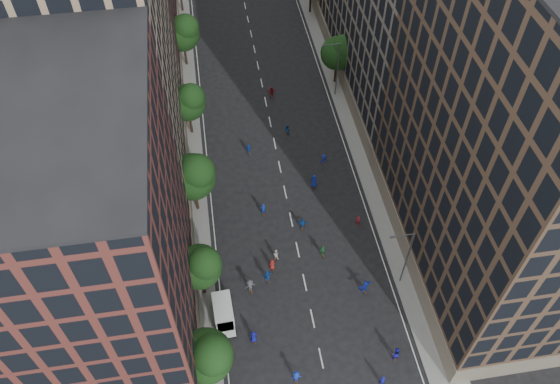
# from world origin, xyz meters

# --- Properties ---
(ground) EXTENTS (240.00, 240.00, 0.00)m
(ground) POSITION_xyz_m (0.00, 40.00, 0.00)
(ground) COLOR black
(ground) RESTS_ON ground
(sidewalk_left) EXTENTS (4.00, 105.00, 0.15)m
(sidewalk_left) POSITION_xyz_m (-12.00, 47.50, 0.07)
(sidewalk_left) COLOR slate
(sidewalk_left) RESTS_ON ground
(sidewalk_right) EXTENTS (4.00, 105.00, 0.15)m
(sidewalk_right) POSITION_xyz_m (12.00, 47.50, 0.07)
(sidewalk_right) COLOR slate
(sidewalk_right) RESTS_ON ground
(bldg_left_a) EXTENTS (14.00, 22.00, 30.00)m
(bldg_left_a) POSITION_xyz_m (-19.00, 11.00, 15.00)
(bldg_left_a) COLOR #5A2822
(bldg_left_a) RESTS_ON ground
(bldg_left_b) EXTENTS (14.00, 26.00, 34.00)m
(bldg_left_b) POSITION_xyz_m (-19.00, 35.00, 17.00)
(bldg_left_b) COLOR #947C60
(bldg_left_b) RESTS_ON ground
(bldg_right_a) EXTENTS (14.00, 30.00, 36.00)m
(bldg_right_a) POSITION_xyz_m (19.00, 15.00, 18.00)
(bldg_right_a) COLOR #4C3728
(bldg_right_a) RESTS_ON ground
(tree_left_0) EXTENTS (5.20, 5.20, 8.83)m
(tree_left_0) POSITION_xyz_m (-11.01, 3.85, 5.96)
(tree_left_0) COLOR black
(tree_left_0) RESTS_ON ground
(tree_left_1) EXTENTS (4.80, 4.80, 8.21)m
(tree_left_1) POSITION_xyz_m (-11.02, 13.86, 5.55)
(tree_left_1) COLOR black
(tree_left_1) RESTS_ON ground
(tree_left_2) EXTENTS (5.60, 5.60, 9.45)m
(tree_left_2) POSITION_xyz_m (-10.99, 25.83, 6.36)
(tree_left_2) COLOR black
(tree_left_2) RESTS_ON ground
(tree_left_3) EXTENTS (5.00, 5.00, 8.58)m
(tree_left_3) POSITION_xyz_m (-11.02, 39.85, 5.82)
(tree_left_3) COLOR black
(tree_left_3) RESTS_ON ground
(tree_left_4) EXTENTS (5.40, 5.40, 9.08)m
(tree_left_4) POSITION_xyz_m (-11.00, 55.84, 6.10)
(tree_left_4) COLOR black
(tree_left_4) RESTS_ON ground
(tree_right_a) EXTENTS (5.00, 5.00, 8.39)m
(tree_right_a) POSITION_xyz_m (11.38, 47.85, 5.63)
(tree_right_a) COLOR black
(tree_right_a) RESTS_ON ground
(streetlamp_near) EXTENTS (2.64, 0.22, 9.06)m
(streetlamp_near) POSITION_xyz_m (10.37, 12.00, 5.17)
(streetlamp_near) COLOR #595B60
(streetlamp_near) RESTS_ON ground
(streetlamp_far) EXTENTS (2.64, 0.22, 9.06)m
(streetlamp_far) POSITION_xyz_m (10.37, 45.00, 5.17)
(streetlamp_far) COLOR #595B60
(streetlamp_far) RESTS_ON ground
(cargo_van) EXTENTS (2.29, 4.56, 2.38)m
(cargo_van) POSITION_xyz_m (-9.30, 10.36, 1.25)
(cargo_van) COLOR white
(cargo_van) RESTS_ON ground
(skater_0) EXTENTS (0.96, 0.74, 1.75)m
(skater_0) POSITION_xyz_m (-6.52, 7.48, 0.87)
(skater_0) COLOR #11138F
(skater_0) RESTS_ON ground
(skater_1) EXTENTS (0.64, 0.48, 1.60)m
(skater_1) POSITION_xyz_m (5.32, 1.00, 0.80)
(skater_1) COLOR #141AA2
(skater_1) RESTS_ON ground
(skater_2) EXTENTS (0.93, 0.73, 1.87)m
(skater_2) POSITION_xyz_m (7.34, 3.42, 0.94)
(skater_2) COLOR #1515AC
(skater_2) RESTS_ON ground
(skater_3) EXTENTS (1.15, 0.70, 1.73)m
(skater_3) POSITION_xyz_m (-2.92, 2.63, 0.86)
(skater_3) COLOR #1530AD
(skater_3) RESTS_ON ground
(skater_4) EXTENTS (1.21, 0.89, 1.91)m
(skater_4) POSITION_xyz_m (-4.10, 14.39, 0.95)
(skater_4) COLOR #154DAD
(skater_4) RESTS_ON ground
(skater_5) EXTENTS (1.79, 1.15, 1.84)m
(skater_5) POSITION_xyz_m (6.29, 11.40, 0.92)
(skater_5) COLOR #172DBE
(skater_5) RESTS_ON ground
(skater_6) EXTENTS (0.86, 0.68, 1.53)m
(skater_6) POSITION_xyz_m (-3.33, 15.93, 0.76)
(skater_6) COLOR #A7211B
(skater_6) RESTS_ON ground
(skater_7) EXTENTS (0.61, 0.46, 1.50)m
(skater_7) POSITION_xyz_m (7.86, 20.57, 0.75)
(skater_7) COLOR maroon
(skater_7) RESTS_ON ground
(skater_8) EXTENTS (0.91, 0.83, 1.53)m
(skater_8) POSITION_xyz_m (-2.71, 17.21, 0.76)
(skater_8) COLOR silver
(skater_8) RESTS_ON ground
(skater_9) EXTENTS (1.37, 1.01, 1.89)m
(skater_9) POSITION_xyz_m (-6.16, 13.46, 0.95)
(skater_9) COLOR #46464B
(skater_9) RESTS_ON ground
(skater_10) EXTENTS (1.07, 0.77, 1.69)m
(skater_10) POSITION_xyz_m (2.73, 16.81, 0.84)
(skater_10) COLOR #216F3A
(skater_10) RESTS_ON ground
(skater_11) EXTENTS (1.50, 0.64, 1.56)m
(skater_11) POSITION_xyz_m (1.10, 21.06, 0.78)
(skater_11) COLOR #114091
(skater_11) RESTS_ON ground
(skater_12) EXTENTS (1.12, 0.96, 1.95)m
(skater_12) POSITION_xyz_m (3.79, 27.42, 0.97)
(skater_12) COLOR #122599
(skater_12) RESTS_ON ground
(skater_13) EXTENTS (0.75, 0.57, 1.84)m
(skater_13) POSITION_xyz_m (-3.26, 23.93, 0.92)
(skater_13) COLOR #132D9A
(skater_13) RESTS_ON ground
(skater_14) EXTENTS (0.94, 0.85, 1.59)m
(skater_14) POSITION_xyz_m (2.00, 37.67, 0.79)
(skater_14) COLOR navy
(skater_14) RESTS_ON ground
(skater_15) EXTENTS (1.15, 0.91, 1.56)m
(skater_15) POSITION_xyz_m (5.88, 31.17, 0.78)
(skater_15) COLOR navy
(skater_15) RESTS_ON ground
(skater_16) EXTENTS (1.01, 0.68, 1.59)m
(skater_16) POSITION_xyz_m (-3.76, 34.72, 0.80)
(skater_16) COLOR #1643B4
(skater_16) RESTS_ON ground
(skater_17) EXTENTS (1.62, 0.68, 1.70)m
(skater_17) POSITION_xyz_m (1.07, 46.05, 0.85)
(skater_17) COLOR maroon
(skater_17) RESTS_ON ground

